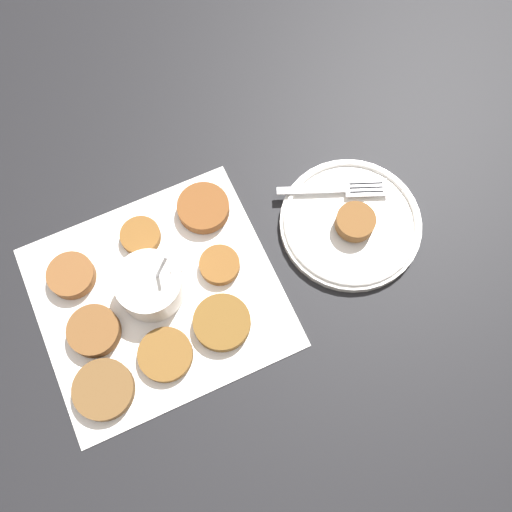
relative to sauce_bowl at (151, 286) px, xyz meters
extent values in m
plane|color=black|center=(0.03, -0.02, -0.03)|extent=(4.00, 4.00, 0.00)
cube|color=white|center=(0.00, -0.01, -0.03)|extent=(0.37, 0.34, 0.00)
cylinder|color=white|center=(0.00, 0.00, 0.00)|extent=(0.10, 0.10, 0.05)
cylinder|color=gold|center=(0.00, 0.00, -0.01)|extent=(0.08, 0.08, 0.03)
cone|color=white|center=(0.05, 0.00, 0.02)|extent=(0.02, 0.02, 0.02)
cylinder|color=silver|center=(0.02, 0.00, 0.04)|extent=(0.04, 0.01, 0.09)
cylinder|color=brown|center=(-0.01, -0.10, -0.02)|extent=(0.08, 0.08, 0.01)
cylinder|color=brown|center=(-0.11, -0.11, -0.02)|extent=(0.09, 0.09, 0.02)
cylinder|color=brown|center=(0.11, 0.00, -0.02)|extent=(0.06, 0.06, 0.02)
cylinder|color=brown|center=(-0.11, 0.06, -0.01)|extent=(0.07, 0.07, 0.02)
cylinder|color=brown|center=(0.08, -0.09, -0.01)|extent=(0.08, 0.08, 0.02)
cylinder|color=brown|center=(-0.10, -0.03, -0.01)|extent=(0.08, 0.08, 0.02)
cylinder|color=brown|center=(0.12, 0.10, -0.01)|extent=(0.08, 0.08, 0.02)
cylinder|color=brown|center=(0.01, 0.09, -0.02)|extent=(0.06, 0.06, 0.01)
cylinder|color=white|center=(0.32, -0.01, -0.02)|extent=(0.22, 0.22, 0.01)
torus|color=white|center=(0.32, -0.01, -0.01)|extent=(0.21, 0.21, 0.01)
cylinder|color=brown|center=(0.32, -0.02, 0.00)|extent=(0.06, 0.06, 0.02)
cube|color=silver|center=(0.28, 0.06, -0.01)|extent=(0.10, 0.05, 0.00)
cube|color=silver|center=(0.36, 0.03, -0.01)|extent=(0.07, 0.05, 0.00)
cube|color=black|center=(0.36, 0.02, 0.00)|extent=(0.05, 0.02, 0.00)
cube|color=black|center=(0.36, 0.03, 0.00)|extent=(0.05, 0.02, 0.00)
cube|color=black|center=(0.37, 0.04, 0.00)|extent=(0.05, 0.02, 0.00)
camera|label=1|loc=(0.05, -0.30, 0.83)|focal=42.00mm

